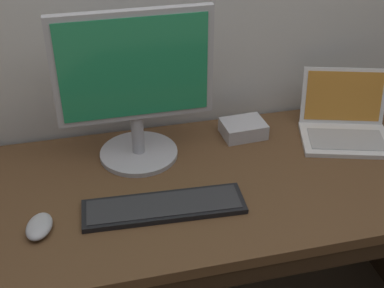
{
  "coord_description": "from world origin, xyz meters",
  "views": [
    {
      "loc": [
        -0.39,
        -1.25,
        1.75
      ],
      "look_at": [
        -0.09,
        0.0,
        0.92
      ],
      "focal_mm": 48.53,
      "sensor_mm": 36.0,
      "label": 1
    }
  ],
  "objects_px": {
    "computer_mouse": "(39,226)",
    "external_drive_box": "(243,129)",
    "external_monitor": "(135,85)",
    "wired_keyboard": "(164,207)",
    "laptop_white": "(345,124)"
  },
  "relations": [
    {
      "from": "wired_keyboard",
      "to": "external_drive_box",
      "type": "bearing_deg",
      "value": 43.69
    },
    {
      "from": "laptop_white",
      "to": "external_drive_box",
      "type": "xyz_separation_m",
      "value": [
        -0.34,
        0.09,
        -0.02
      ]
    },
    {
      "from": "computer_mouse",
      "to": "external_monitor",
      "type": "bearing_deg",
      "value": 55.7
    },
    {
      "from": "wired_keyboard",
      "to": "laptop_white",
      "type": "bearing_deg",
      "value": 19.62
    },
    {
      "from": "wired_keyboard",
      "to": "external_monitor",
      "type": "bearing_deg",
      "value": 95.69
    },
    {
      "from": "external_monitor",
      "to": "computer_mouse",
      "type": "xyz_separation_m",
      "value": [
        -0.32,
        -0.29,
        -0.25
      ]
    },
    {
      "from": "external_monitor",
      "to": "external_drive_box",
      "type": "bearing_deg",
      "value": 8.02
    },
    {
      "from": "external_monitor",
      "to": "computer_mouse",
      "type": "distance_m",
      "value": 0.5
    },
    {
      "from": "external_drive_box",
      "to": "wired_keyboard",
      "type": "bearing_deg",
      "value": -136.31
    },
    {
      "from": "external_monitor",
      "to": "computer_mouse",
      "type": "bearing_deg",
      "value": -137.59
    },
    {
      "from": "external_monitor",
      "to": "wired_keyboard",
      "type": "height_order",
      "value": "external_monitor"
    },
    {
      "from": "laptop_white",
      "to": "external_monitor",
      "type": "bearing_deg",
      "value": 177.33
    },
    {
      "from": "external_monitor",
      "to": "wired_keyboard",
      "type": "distance_m",
      "value": 0.38
    },
    {
      "from": "wired_keyboard",
      "to": "external_drive_box",
      "type": "relative_size",
      "value": 3.2
    },
    {
      "from": "computer_mouse",
      "to": "external_drive_box",
      "type": "relative_size",
      "value": 0.75
    }
  ]
}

